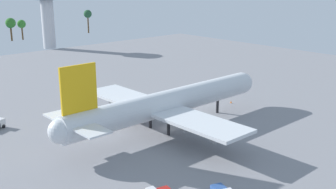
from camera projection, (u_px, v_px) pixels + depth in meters
ground_plane at (168, 129)px, 95.78m from camera, size 236.17×236.17×0.00m
cargo_airplane at (167, 103)px, 93.88m from camera, size 59.04×46.58×18.23m
safety_cone_nose at (231, 102)px, 115.10m from camera, size 0.50×0.50×0.71m
control_tower at (47, 14)px, 198.64m from camera, size 11.41×11.41×27.22m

